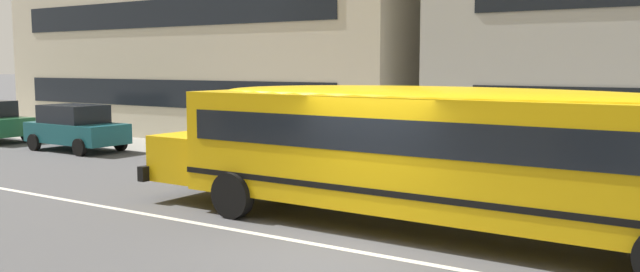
% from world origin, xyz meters
% --- Properties ---
extents(ground_plane, '(400.00, 400.00, 0.00)m').
position_xyz_m(ground_plane, '(0.00, 0.00, 0.00)').
color(ground_plane, '#4C4C4F').
extents(sidewalk_far, '(120.00, 3.00, 0.01)m').
position_xyz_m(sidewalk_far, '(0.00, 8.15, 0.01)').
color(sidewalk_far, gray).
rests_on(sidewalk_far, ground_plane).
extents(lane_centreline, '(110.00, 0.16, 0.01)m').
position_xyz_m(lane_centreline, '(0.00, 0.00, 0.00)').
color(lane_centreline, silver).
rests_on(lane_centreline, ground_plane).
extents(school_bus, '(12.03, 2.95, 2.68)m').
position_xyz_m(school_bus, '(0.59, 1.82, 1.59)').
color(school_bus, yellow).
rests_on(school_bus, ground_plane).
extents(parked_car_teal_mid_block, '(3.92, 1.93, 1.64)m').
position_xyz_m(parked_car_teal_mid_block, '(-14.64, 5.66, 0.84)').
color(parked_car_teal_mid_block, '#195B66').
rests_on(parked_car_teal_mid_block, ground_plane).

